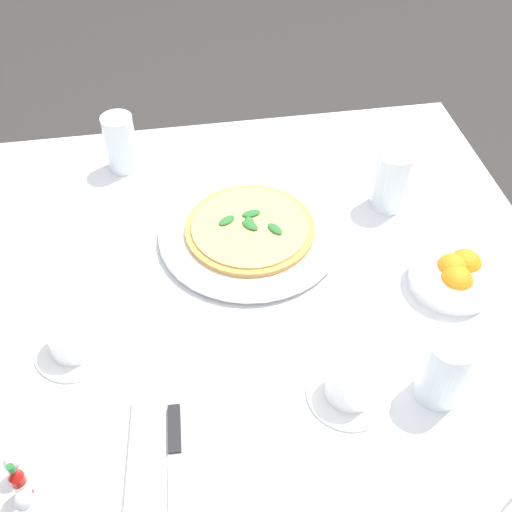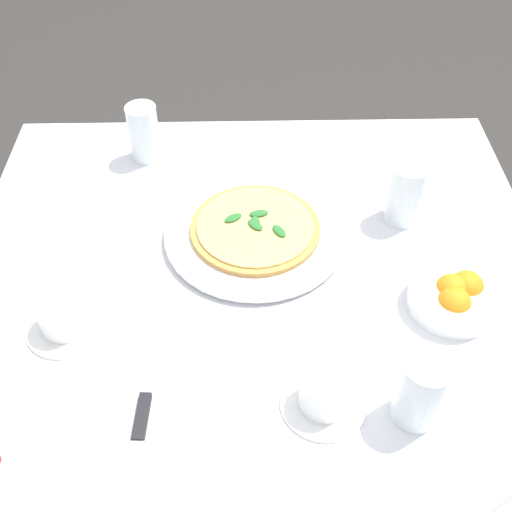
{
  "view_description": "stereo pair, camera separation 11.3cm",
  "coord_description": "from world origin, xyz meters",
  "px_view_note": "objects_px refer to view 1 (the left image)",
  "views": [
    {
      "loc": [
        0.71,
        -0.13,
        1.59
      ],
      "look_at": [
        -0.07,
        0.0,
        0.78
      ],
      "focal_mm": 44.08,
      "sensor_mm": 36.0,
      "label": 1
    },
    {
      "loc": [
        0.72,
        -0.02,
        1.59
      ],
      "look_at": [
        -0.07,
        0.0,
        0.78
      ],
      "focal_mm": 44.08,
      "sensor_mm": 36.0,
      "label": 2
    }
  ],
  "objects_px": {
    "coffee_cup_far_right": "(72,339)",
    "dinner_knife": "(175,463)",
    "pizza_plate": "(250,233)",
    "coffee_cup_center_back": "(351,383)",
    "pepper_shaker": "(16,468)",
    "hot_sauce_bottle": "(20,483)",
    "pizza": "(250,228)",
    "citrus_bowl": "(455,274)",
    "water_glass_near_right": "(391,182)",
    "napkin_folded": "(176,466)",
    "water_glass_near_left": "(443,372)",
    "water_glass_far_left": "(121,145)",
    "salt_shaker": "(28,506)"
  },
  "relations": [
    {
      "from": "coffee_cup_center_back",
      "to": "dinner_knife",
      "type": "distance_m",
      "value": 0.28
    },
    {
      "from": "coffee_cup_far_right",
      "to": "salt_shaker",
      "type": "bearing_deg",
      "value": -10.06
    },
    {
      "from": "water_glass_near_right",
      "to": "dinner_knife",
      "type": "bearing_deg",
      "value": -42.89
    },
    {
      "from": "coffee_cup_center_back",
      "to": "citrus_bowl",
      "type": "bearing_deg",
      "value": 128.02
    },
    {
      "from": "pizza_plate",
      "to": "water_glass_near_left",
      "type": "distance_m",
      "value": 0.45
    },
    {
      "from": "salt_shaker",
      "to": "water_glass_far_left",
      "type": "bearing_deg",
      "value": 169.64
    },
    {
      "from": "coffee_cup_center_back",
      "to": "coffee_cup_far_right",
      "type": "bearing_deg",
      "value": -110.24
    },
    {
      "from": "napkin_folded",
      "to": "citrus_bowl",
      "type": "bearing_deg",
      "value": 123.35
    },
    {
      "from": "coffee_cup_far_right",
      "to": "dinner_knife",
      "type": "relative_size",
      "value": 0.68
    },
    {
      "from": "coffee_cup_far_right",
      "to": "citrus_bowl",
      "type": "distance_m",
      "value": 0.65
    },
    {
      "from": "napkin_folded",
      "to": "salt_shaker",
      "type": "relative_size",
      "value": 4.12
    },
    {
      "from": "pizza",
      "to": "coffee_cup_center_back",
      "type": "relative_size",
      "value": 1.85
    },
    {
      "from": "water_glass_far_left",
      "to": "napkin_folded",
      "type": "distance_m",
      "value": 0.7
    },
    {
      "from": "pizza_plate",
      "to": "napkin_folded",
      "type": "xyz_separation_m",
      "value": [
        0.44,
        -0.17,
        -0.0
      ]
    },
    {
      "from": "coffee_cup_center_back",
      "to": "water_glass_near_right",
      "type": "distance_m",
      "value": 0.46
    },
    {
      "from": "dinner_knife",
      "to": "hot_sauce_bottle",
      "type": "bearing_deg",
      "value": -86.9
    },
    {
      "from": "pizza_plate",
      "to": "hot_sauce_bottle",
      "type": "relative_size",
      "value": 4.14
    },
    {
      "from": "napkin_folded",
      "to": "coffee_cup_center_back",
      "type": "bearing_deg",
      "value": 112.08
    },
    {
      "from": "pizza_plate",
      "to": "water_glass_far_left",
      "type": "relative_size",
      "value": 2.76
    },
    {
      "from": "water_glass_near_left",
      "to": "hot_sauce_bottle",
      "type": "bearing_deg",
      "value": -84.07
    },
    {
      "from": "pizza_plate",
      "to": "water_glass_far_left",
      "type": "height_order",
      "value": "water_glass_far_left"
    },
    {
      "from": "water_glass_near_right",
      "to": "citrus_bowl",
      "type": "distance_m",
      "value": 0.23
    },
    {
      "from": "coffee_cup_far_right",
      "to": "hot_sauce_bottle",
      "type": "relative_size",
      "value": 1.6
    },
    {
      "from": "hot_sauce_bottle",
      "to": "pepper_shaker",
      "type": "relative_size",
      "value": 1.48
    },
    {
      "from": "pizza_plate",
      "to": "water_glass_near_left",
      "type": "height_order",
      "value": "water_glass_near_left"
    },
    {
      "from": "pizza_plate",
      "to": "coffee_cup_center_back",
      "type": "height_order",
      "value": "coffee_cup_center_back"
    },
    {
      "from": "coffee_cup_center_back",
      "to": "water_glass_far_left",
      "type": "relative_size",
      "value": 1.07
    },
    {
      "from": "citrus_bowl",
      "to": "pepper_shaker",
      "type": "bearing_deg",
      "value": -71.54
    },
    {
      "from": "coffee_cup_far_right",
      "to": "water_glass_near_left",
      "type": "xyz_separation_m",
      "value": [
        0.17,
        0.54,
        0.03
      ]
    },
    {
      "from": "pizza_plate",
      "to": "water_glass_near_right",
      "type": "bearing_deg",
      "value": 100.03
    },
    {
      "from": "hot_sauce_bottle",
      "to": "water_glass_near_right",
      "type": "bearing_deg",
      "value": 126.82
    },
    {
      "from": "pizza",
      "to": "coffee_cup_far_right",
      "type": "distance_m",
      "value": 0.38
    },
    {
      "from": "pizza",
      "to": "coffee_cup_center_back",
      "type": "bearing_deg",
      "value": 14.56
    },
    {
      "from": "pizza",
      "to": "citrus_bowl",
      "type": "bearing_deg",
      "value": 61.91
    },
    {
      "from": "water_glass_near_left",
      "to": "salt_shaker",
      "type": "relative_size",
      "value": 2.18
    },
    {
      "from": "pizza",
      "to": "water_glass_near_right",
      "type": "height_order",
      "value": "water_glass_near_right"
    },
    {
      "from": "napkin_folded",
      "to": "dinner_knife",
      "type": "distance_m",
      "value": 0.01
    },
    {
      "from": "coffee_cup_far_right",
      "to": "hot_sauce_bottle",
      "type": "distance_m",
      "value": 0.24
    },
    {
      "from": "coffee_cup_far_right",
      "to": "napkin_folded",
      "type": "distance_m",
      "value": 0.27
    },
    {
      "from": "dinner_knife",
      "to": "napkin_folded",
      "type": "bearing_deg",
      "value": 180.0
    },
    {
      "from": "pizza",
      "to": "water_glass_near_left",
      "type": "distance_m",
      "value": 0.45
    },
    {
      "from": "pizza_plate",
      "to": "dinner_knife",
      "type": "relative_size",
      "value": 1.76
    },
    {
      "from": "napkin_folded",
      "to": "citrus_bowl",
      "type": "distance_m",
      "value": 0.57
    },
    {
      "from": "pepper_shaker",
      "to": "napkin_folded",
      "type": "bearing_deg",
      "value": 83.27
    },
    {
      "from": "pizza",
      "to": "hot_sauce_bottle",
      "type": "relative_size",
      "value": 2.95
    },
    {
      "from": "dinner_knife",
      "to": "pepper_shaker",
      "type": "height_order",
      "value": "pepper_shaker"
    },
    {
      "from": "pizza",
      "to": "citrus_bowl",
      "type": "xyz_separation_m",
      "value": [
        0.18,
        0.33,
        0.0
      ]
    },
    {
      "from": "water_glass_near_right",
      "to": "pepper_shaker",
      "type": "xyz_separation_m",
      "value": [
        0.47,
        -0.67,
        -0.03
      ]
    },
    {
      "from": "pizza_plate",
      "to": "pepper_shaker",
      "type": "xyz_separation_m",
      "value": [
        0.42,
        -0.38,
        0.01
      ]
    },
    {
      "from": "water_glass_near_right",
      "to": "water_glass_near_left",
      "type": "height_order",
      "value": "water_glass_near_right"
    }
  ]
}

